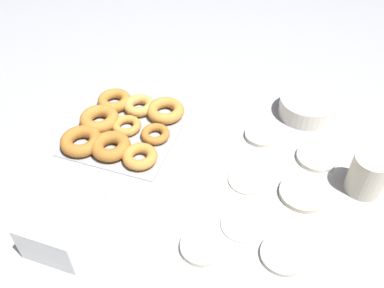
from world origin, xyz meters
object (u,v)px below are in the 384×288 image
pancake_5 (202,247)px  pancake_0 (283,255)px  paper_cup (368,174)px  pancake_4 (242,224)px  pancake_3 (247,180)px  batter_bowl (306,107)px  donut_tray (122,126)px  container_stack (64,224)px  pancake_6 (316,157)px  pancake_2 (261,135)px  pancake_1 (303,193)px

pancake_5 → pancake_0: bearing=102.6°
paper_cup → pancake_4: bearing=-51.7°
pancake_3 → batter_bowl: (-0.31, 0.10, 0.02)m
donut_tray → container_stack: size_ratio=2.04×
pancake_6 → donut_tray: size_ratio=0.33×
batter_bowl → pancake_2: bearing=-36.1°
pancake_3 → pancake_5: bearing=-12.4°
pancake_4 → batter_bowl: (-0.44, 0.08, 0.02)m
pancake_3 → pancake_6: 0.20m
pancake_1 → donut_tray: bearing=-97.7°
pancake_0 → pancake_5: size_ratio=1.05×
paper_cup → pancake_2: bearing=-110.6°
donut_tray → pancake_6: bearing=96.9°
pancake_2 → batter_bowl: 0.17m
pancake_0 → paper_cup: paper_cup is taller
container_stack → donut_tray: bearing=-173.6°
pancake_4 → batter_bowl: size_ratio=0.61×
pancake_5 → paper_cup: size_ratio=0.88×
batter_bowl → paper_cup: (0.24, 0.17, 0.02)m
pancake_5 → batter_bowl: size_ratio=0.59×
pancake_2 → container_stack: 0.56m
pancake_1 → pancake_6: 0.13m
pancake_0 → container_stack: 0.47m
pancake_4 → paper_cup: bearing=128.3°
pancake_3 → paper_cup: bearing=103.8°
pancake_0 → pancake_4: size_ratio=1.02×
pancake_4 → donut_tray: 0.44m
pancake_2 → paper_cup: (0.10, 0.27, 0.05)m
pancake_5 → pancake_6: 0.40m
container_stack → pancake_4: bearing=113.6°
container_stack → paper_cup: size_ratio=1.45×
pancake_2 → pancake_0: bearing=19.2°
pancake_2 → batter_bowl: size_ratio=0.56×
pancake_1 → batter_bowl: 0.31m
pancake_0 → pancake_4: 0.11m
pancake_6 → batter_bowl: 0.19m
pancake_0 → batter_bowl: 0.49m
container_stack → pancake_3: bearing=130.6°
batter_bowl → container_stack: (0.59, -0.43, 0.02)m
paper_cup → donut_tray: bearing=-90.1°
pancake_5 → paper_cup: bearing=131.8°
pancake_0 → paper_cup: 0.29m
pancake_1 → pancake_6: bearing=172.6°
pancake_3 → pancake_4: 0.13m
pancake_6 → container_stack: 0.64m
pancake_2 → paper_cup: size_ratio=0.83×
pancake_1 → pancake_5: same height
pancake_6 → paper_cup: paper_cup is taller
pancake_3 → pancake_0: bearing=33.6°
batter_bowl → pancake_1: bearing=6.6°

